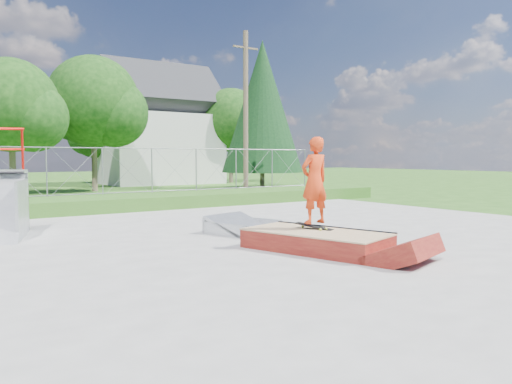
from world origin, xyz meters
The scene contains 15 objects.
ground centered at (0.00, 0.00, 0.00)m, with size 120.00×120.00×0.00m, color #285317.
concrete_pad centered at (0.00, 0.00, 0.02)m, with size 20.00×16.00×0.04m, color gray.
grass_berm centered at (0.00, 9.50, 0.25)m, with size 24.00×3.00×0.50m, color #285317.
grind_box centered at (0.80, -0.85, 0.22)m, with size 2.18×3.18×0.43m.
flat_bank_ramp centered at (0.87, 1.96, 0.22)m, with size 1.41×1.51×0.43m, color #ABAFB3, non-canonical shape.
skateboard centered at (0.97, -0.61, 0.47)m, with size 0.22×0.80×0.02m, color black.
skater centered at (0.97, -0.61, 1.37)m, with size 0.66×0.43×1.80m, color red.
chain_link_fence centered at (0.00, 10.50, 1.40)m, with size 20.00×0.06×1.80m, color gray, non-canonical shape.
gable_house centered at (9.00, 26.00, 3.84)m, with size 8.40×6.08×8.94m.
utility_pole centered at (7.50, 12.00, 4.00)m, with size 0.24×0.24×8.00m, color brown.
tree_left_near centered at (-1.75, 17.83, 4.24)m, with size 4.76×4.48×6.65m.
tree_center centered at (2.78, 19.81, 4.85)m, with size 5.44×5.12×7.60m.
tree_right_far centered at (14.27, 23.82, 4.54)m, with size 5.10×4.80×7.12m.
tree_back_mid centered at (5.21, 27.86, 3.63)m, with size 4.08×3.84×5.70m.
conifer_tree centered at (12.00, 17.00, 5.05)m, with size 5.04×5.04×9.10m.
Camera 1 is at (-5.87, -8.46, 1.93)m, focal length 35.00 mm.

